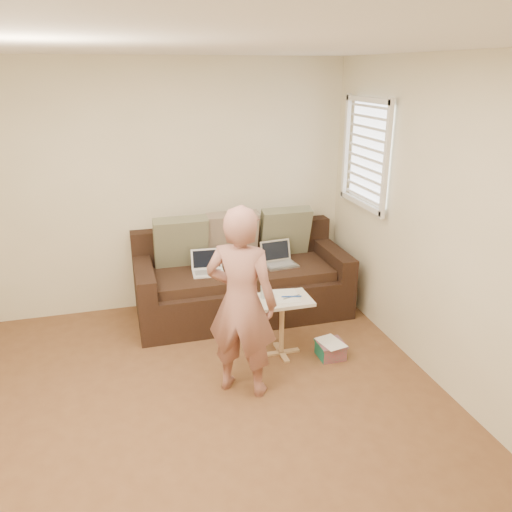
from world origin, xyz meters
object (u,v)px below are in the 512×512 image
at_px(sofa, 242,276).
at_px(side_table, 282,326).
at_px(drinking_glass, 264,291).
at_px(laptop_white, 208,274).
at_px(laptop_silver, 281,266).
at_px(striped_box, 331,349).
at_px(person, 241,303).

xyz_separation_m(sofa, side_table, (0.14, -0.91, -0.15)).
height_order(sofa, drinking_glass, sofa).
bearing_deg(side_table, sofa, 98.44).
xyz_separation_m(laptop_white, side_table, (0.51, -0.84, -0.24)).
relative_size(laptop_white, drinking_glass, 2.63).
bearing_deg(laptop_silver, drinking_glass, -123.57).
xyz_separation_m(sofa, striped_box, (0.55, -1.09, -0.35)).
xyz_separation_m(laptop_white, drinking_glass, (0.36, -0.78, 0.10)).
distance_m(laptop_silver, laptop_white, 0.78).
distance_m(laptop_white, side_table, 1.01).
xyz_separation_m(sofa, drinking_glass, (-0.01, -0.85, 0.19)).
bearing_deg(sofa, person, -104.51).
bearing_deg(side_table, person, -138.04).
relative_size(laptop_silver, laptop_white, 1.07).
bearing_deg(laptop_silver, person, -126.16).
distance_m(laptop_silver, drinking_glass, 0.90).
distance_m(laptop_silver, striped_box, 1.14).
distance_m(side_table, drinking_glass, 0.38).
bearing_deg(laptop_white, sofa, 14.52).
bearing_deg(drinking_glass, striped_box, -23.27).
bearing_deg(sofa, side_table, -81.56).
height_order(drinking_glass, striped_box, drinking_glass).
distance_m(sofa, side_table, 0.93).
relative_size(sofa, drinking_glass, 18.33).
bearing_deg(striped_box, drinking_glass, 156.73).
distance_m(drinking_glass, striped_box, 0.82).
relative_size(laptop_silver, side_table, 0.61).
xyz_separation_m(person, drinking_glass, (0.34, 0.50, -0.16)).
relative_size(laptop_silver, drinking_glass, 2.83).
relative_size(sofa, laptop_white, 6.97).
relative_size(laptop_silver, striped_box, 1.41).
xyz_separation_m(laptop_white, person, (0.02, -1.28, 0.26)).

